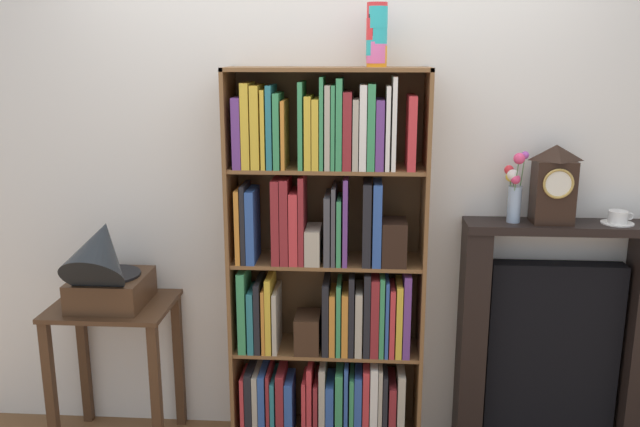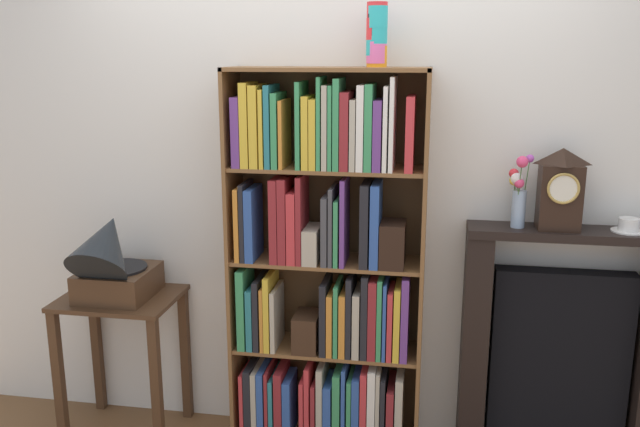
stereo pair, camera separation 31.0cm
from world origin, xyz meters
name	(u,v)px [view 1 (the left image)]	position (x,y,z in m)	size (l,w,h in m)	color
wall_back	(336,177)	(0.03, 0.29, 1.33)	(4.30, 0.08, 2.65)	silver
bookshelf	(326,280)	(-0.01, 0.10, 0.86)	(0.91, 0.29, 1.85)	brown
cup_stack	(377,35)	(0.22, 0.12, 1.99)	(0.09, 0.09, 0.27)	orange
side_table_left	(115,342)	(-1.03, 0.03, 0.55)	(0.57, 0.44, 0.74)	#472D1C
gramophone	(104,267)	(-1.03, -0.03, 0.95)	(0.34, 0.48, 0.50)	#472D1C
fireplace_mantel	(553,339)	(1.10, 0.16, 0.56)	(0.91, 0.21, 1.15)	black
mantel_clock	(554,184)	(1.03, 0.14, 1.33)	(0.18, 0.15, 0.36)	black
flower_vase	(514,188)	(0.86, 0.14, 1.31)	(0.10, 0.14, 0.33)	#99B2D1
teacup_with_saucer	(618,218)	(1.33, 0.15, 1.18)	(0.15, 0.15, 0.06)	white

